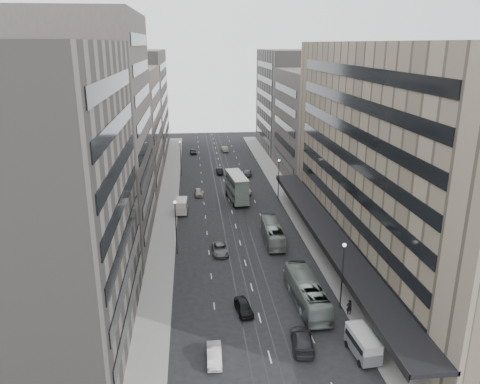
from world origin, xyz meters
name	(u,v)px	position (x,y,z in m)	size (l,w,h in m)	color
ground	(253,291)	(0.00, 0.00, 0.00)	(220.00, 220.00, 0.00)	black
sidewalk_right	(287,195)	(12.00, 37.50, 0.07)	(4.00, 125.00, 0.15)	gray
sidewalk_left	(168,199)	(-12.00, 37.50, 0.07)	(4.00, 125.00, 0.15)	gray
department_store	(401,157)	(21.45, 8.00, 14.95)	(19.20, 60.00, 30.00)	gray
building_right_mid	(317,125)	(21.50, 52.00, 12.00)	(15.00, 28.00, 24.00)	#48433F
building_right_far	(290,101)	(21.50, 82.00, 14.00)	(15.00, 32.00, 28.00)	#5D5953
building_left_a	(41,206)	(-21.50, -8.00, 15.00)	(15.00, 28.00, 30.00)	#5D5953
building_left_b	(94,133)	(-21.50, 19.00, 17.00)	(15.00, 26.00, 34.00)	#48433F
building_left_c	(121,131)	(-21.50, 46.00, 12.50)	(15.00, 28.00, 25.00)	#6A5E53
building_left_d	(137,104)	(-21.50, 79.00, 14.00)	(15.00, 38.00, 28.00)	#5D5953
lamp_right_near	(343,268)	(9.70, -5.00, 5.20)	(0.44, 0.44, 8.32)	#262628
lamp_right_far	(279,175)	(9.70, 35.00, 5.20)	(0.44, 0.44, 8.32)	#262628
lamp_left_near	(176,221)	(-9.70, 12.00, 5.20)	(0.44, 0.44, 8.32)	#262628
lamp_left_far	(180,154)	(-9.70, 55.00, 5.20)	(0.44, 0.44, 8.32)	#262628
bus_near	(307,292)	(5.94, -3.76, 1.65)	(2.77, 11.82, 3.29)	gray
bus_far	(273,232)	(5.14, 15.12, 1.51)	(2.53, 10.81, 3.01)	gray
double_decker	(237,187)	(1.50, 35.25, 2.93)	(3.97, 10.16, 5.42)	slate
vw_microbus	(363,343)	(9.20, -13.71, 1.41)	(2.47, 4.85, 2.54)	#595E61
panel_van	(182,206)	(-9.20, 29.26, 1.48)	(2.26, 4.33, 2.68)	#BBB4A9
sedan_0	(244,307)	(-1.67, -4.69, 0.70)	(1.66, 4.13, 1.41)	black
sedan_1	(214,355)	(-5.52, -13.03, 0.67)	(1.42, 4.06, 1.34)	#B8B7B4
sedan_2	(220,249)	(-3.34, 11.51, 0.67)	(2.22, 4.81, 1.34)	#5F5F62
sedan_3	(302,340)	(3.57, -11.66, 0.78)	(2.19, 5.39, 1.56)	#28282B
sedan_4	(198,192)	(-5.96, 39.55, 0.69)	(1.62, 4.03, 1.37)	#9F9684
sedan_5	(220,171)	(-0.62, 55.71, 0.66)	(1.40, 4.02, 1.32)	black
sedan_6	(244,190)	(3.56, 40.33, 0.72)	(2.39, 5.17, 1.44)	silver
sedan_7	(247,173)	(5.86, 53.80, 0.66)	(1.85, 4.56, 1.32)	#58575A
sedan_8	(193,151)	(-6.63, 77.51, 0.70)	(1.65, 4.11, 1.40)	black
sedan_9	(224,149)	(2.33, 79.84, 0.75)	(1.60, 4.58, 1.51)	gray
pedestrian	(349,307)	(10.20, -6.62, 1.08)	(0.68, 0.45, 1.87)	black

